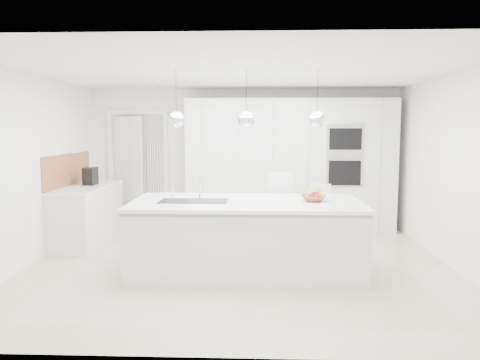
{
  "coord_description": "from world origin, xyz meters",
  "views": [
    {
      "loc": [
        0.24,
        -5.99,
        1.79
      ],
      "look_at": [
        0.0,
        0.3,
        1.1
      ],
      "focal_mm": 35.0,
      "sensor_mm": 36.0,
      "label": 1
    }
  ],
  "objects_px": {
    "bar_stool_right": "(321,219)",
    "island_base": "(246,239)",
    "fruit_bowl": "(314,198)",
    "espresso_machine": "(90,176)",
    "bar_stool_left": "(281,215)"
  },
  "relations": [
    {
      "from": "bar_stool_right",
      "to": "island_base",
      "type": "bearing_deg",
      "value": -120.01
    },
    {
      "from": "fruit_bowl",
      "to": "espresso_machine",
      "type": "relative_size",
      "value": 1.15
    },
    {
      "from": "bar_stool_right",
      "to": "bar_stool_left",
      "type": "bearing_deg",
      "value": -151.13
    },
    {
      "from": "island_base",
      "to": "bar_stool_left",
      "type": "distance_m",
      "value": 1.0
    },
    {
      "from": "espresso_machine",
      "to": "bar_stool_left",
      "type": "distance_m",
      "value": 3.13
    },
    {
      "from": "island_base",
      "to": "espresso_machine",
      "type": "distance_m",
      "value": 3.07
    },
    {
      "from": "island_base",
      "to": "bar_stool_right",
      "type": "xyz_separation_m",
      "value": [
        1.06,
        0.99,
        0.06
      ]
    },
    {
      "from": "espresso_machine",
      "to": "bar_stool_left",
      "type": "xyz_separation_m",
      "value": [
        3.0,
        -0.76,
        -0.46
      ]
    },
    {
      "from": "island_base",
      "to": "espresso_machine",
      "type": "height_order",
      "value": "espresso_machine"
    },
    {
      "from": "espresso_machine",
      "to": "bar_stool_right",
      "type": "bearing_deg",
      "value": -6.83
    },
    {
      "from": "espresso_machine",
      "to": "bar_stool_right",
      "type": "relative_size",
      "value": 0.28
    },
    {
      "from": "island_base",
      "to": "fruit_bowl",
      "type": "bearing_deg",
      "value": 4.31
    },
    {
      "from": "fruit_bowl",
      "to": "espresso_machine",
      "type": "distance_m",
      "value": 3.71
    },
    {
      "from": "bar_stool_left",
      "to": "espresso_machine",
      "type": "bearing_deg",
      "value": 158.27
    },
    {
      "from": "fruit_bowl",
      "to": "bar_stool_left",
      "type": "bearing_deg",
      "value": 114.27
    }
  ]
}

